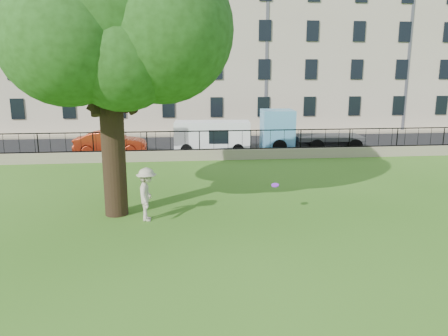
{
  "coord_description": "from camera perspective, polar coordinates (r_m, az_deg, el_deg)",
  "views": [
    {
      "loc": [
        -1.22,
        -12.95,
        5.11
      ],
      "look_at": [
        0.52,
        3.5,
        1.41
      ],
      "focal_mm": 35.0,
      "sensor_mm": 36.0,
      "label": 1
    }
  ],
  "objects": [
    {
      "name": "man",
      "position": [
        15.31,
        -10.02,
        -3.41
      ],
      "size": [
        0.73,
        1.23,
        1.87
      ],
      "primitive_type": "imported",
      "rotation": [
        0.0,
        0.0,
        1.54
      ],
      "color": "beige",
      "rests_on": "ground"
    },
    {
      "name": "red_sedan",
      "position": [
        28.01,
        -14.59,
        3.2
      ],
      "size": [
        4.4,
        1.62,
        1.44
      ],
      "primitive_type": "imported",
      "rotation": [
        0.0,
        0.0,
        1.55
      ],
      "color": "#B63216",
      "rests_on": "street"
    },
    {
      "name": "tree",
      "position": [
        15.81,
        -15.64,
        18.93
      ],
      "size": [
        8.3,
        6.5,
        10.42
      ],
      "color": "black",
      "rests_on": "ground"
    },
    {
      "name": "street",
      "position": [
        30.11,
        -3.66,
        2.84
      ],
      "size": [
        60.0,
        9.0,
        0.01
      ],
      "primitive_type": "cube",
      "color": "black",
      "rests_on": "ground"
    },
    {
      "name": "retaining_wall",
      "position": [
        25.44,
        -3.2,
        1.71
      ],
      "size": [
        50.0,
        0.4,
        0.6
      ],
      "primitive_type": "cube",
      "color": "gray",
      "rests_on": "ground"
    },
    {
      "name": "frisbee",
      "position": [
        15.71,
        6.69,
        -2.23
      ],
      "size": [
        0.32,
        0.31,
        0.12
      ],
      "primitive_type": "cylinder",
      "rotation": [
        0.21,
        -0.14,
        0.18
      ],
      "color": "#9929EB"
    },
    {
      "name": "sidewalk",
      "position": [
        35.23,
        -4.03,
        4.36
      ],
      "size": [
        60.0,
        1.4,
        0.12
      ],
      "primitive_type": "cube",
      "color": "gray",
      "rests_on": "ground"
    },
    {
      "name": "building_row",
      "position": [
        40.57,
        -4.49,
        15.14
      ],
      "size": [
        56.4,
        10.4,
        13.8
      ],
      "color": "beige",
      "rests_on": "ground"
    },
    {
      "name": "ground",
      "position": [
        13.97,
        -0.63,
        -8.83
      ],
      "size": [
        120.0,
        120.0,
        0.0
      ],
      "primitive_type": "plane",
      "color": "#346818",
      "rests_on": "ground"
    },
    {
      "name": "iron_railing",
      "position": [
        25.29,
        -3.23,
        3.6
      ],
      "size": [
        50.0,
        0.05,
        1.13
      ],
      "color": "black",
      "rests_on": "retaining_wall"
    },
    {
      "name": "blue_truck",
      "position": [
        28.89,
        11.18,
        4.85
      ],
      "size": [
        6.43,
        2.61,
        2.64
      ],
      "primitive_type": "cube",
      "rotation": [
        0.0,
        0.0,
        -0.06
      ],
      "color": "#60AEE2",
      "rests_on": "street"
    },
    {
      "name": "white_van",
      "position": [
        27.74,
        -1.55,
        4.08
      ],
      "size": [
        4.84,
        2.21,
        1.98
      ],
      "primitive_type": "cube",
      "rotation": [
        0.0,
        0.0,
        -0.08
      ],
      "color": "white",
      "rests_on": "street"
    }
  ]
}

